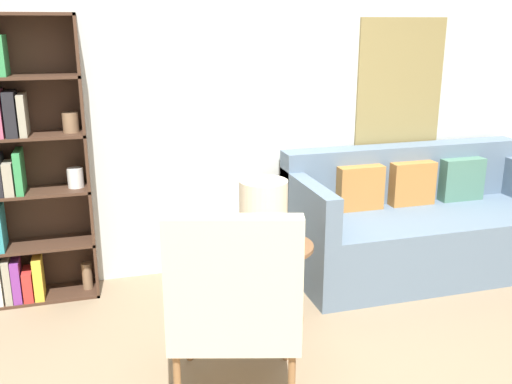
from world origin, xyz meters
The scene contains 6 objects.
wall_back centered at (0.02, 2.03, 1.35)m, with size 6.40×0.08×2.70m.
bookshelf centered at (-1.36, 1.84, 0.95)m, with size 0.80×0.30×1.92m.
armchair centered at (-0.23, 0.32, 0.58)m, with size 0.77×0.75×1.04m.
couch centered at (1.56, 1.56, 0.35)m, with size 2.03×0.91×0.93m.
side_table centered at (0.21, 1.07, 0.47)m, with size 0.51×0.51×0.52m.
table_lamp centered at (0.14, 1.04, 0.77)m, with size 0.29×0.29×0.43m.
Camera 1 is at (-0.83, -2.09, 1.86)m, focal length 40.00 mm.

